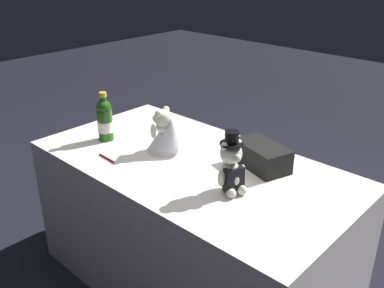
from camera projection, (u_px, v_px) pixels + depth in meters
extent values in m
plane|color=black|center=(192.00, 281.00, 2.51)|extent=(12.00, 12.00, 0.00)
cube|color=white|center=(192.00, 225.00, 2.35)|extent=(1.66, 0.87, 0.77)
ellipsoid|color=silver|center=(230.00, 176.00, 1.90)|extent=(0.11, 0.09, 0.14)
cube|color=black|center=(234.00, 179.00, 1.88)|extent=(0.07, 0.10, 0.11)
sphere|color=silver|center=(231.00, 153.00, 1.85)|extent=(0.10, 0.10, 0.10)
sphere|color=silver|center=(236.00, 158.00, 1.82)|extent=(0.04, 0.04, 0.04)
sphere|color=silver|center=(225.00, 146.00, 1.82)|extent=(0.04, 0.04, 0.04)
sphere|color=silver|center=(238.00, 143.00, 1.85)|extent=(0.04, 0.04, 0.04)
ellipsoid|color=silver|center=(221.00, 178.00, 1.86)|extent=(0.03, 0.03, 0.08)
ellipsoid|color=silver|center=(242.00, 172.00, 1.91)|extent=(0.03, 0.03, 0.08)
sphere|color=silver|center=(231.00, 193.00, 1.86)|extent=(0.04, 0.04, 0.04)
sphere|color=silver|center=(242.00, 190.00, 1.89)|extent=(0.04, 0.04, 0.04)
cylinder|color=black|center=(231.00, 144.00, 1.84)|extent=(0.10, 0.10, 0.01)
cylinder|color=black|center=(232.00, 137.00, 1.82)|extent=(0.06, 0.06, 0.05)
cone|color=white|center=(163.00, 138.00, 2.28)|extent=(0.19, 0.19, 0.14)
ellipsoid|color=white|center=(163.00, 128.00, 2.26)|extent=(0.08, 0.08, 0.06)
sphere|color=silver|center=(163.00, 118.00, 2.24)|extent=(0.10, 0.10, 0.10)
sphere|color=silver|center=(156.00, 118.00, 2.26)|extent=(0.04, 0.04, 0.04)
sphere|color=silver|center=(166.00, 110.00, 2.25)|extent=(0.04, 0.04, 0.04)
sphere|color=silver|center=(158.00, 113.00, 2.19)|extent=(0.04, 0.04, 0.04)
ellipsoid|color=silver|center=(165.00, 125.00, 2.31)|extent=(0.03, 0.03, 0.08)
ellipsoid|color=silver|center=(153.00, 131.00, 2.23)|extent=(0.03, 0.03, 0.08)
cone|color=white|center=(171.00, 132.00, 2.24)|extent=(0.17, 0.17, 0.15)
cylinder|color=#1E5114|center=(105.00, 125.00, 2.41)|extent=(0.08, 0.08, 0.18)
sphere|color=#1E5114|center=(104.00, 107.00, 2.37)|extent=(0.08, 0.08, 0.08)
cylinder|color=#1E5114|center=(103.00, 99.00, 2.35)|extent=(0.04, 0.04, 0.07)
cylinder|color=gold|center=(103.00, 94.00, 2.34)|extent=(0.04, 0.04, 0.02)
cylinder|color=silver|center=(106.00, 126.00, 2.41)|extent=(0.09, 0.09, 0.06)
cylinder|color=maroon|center=(107.00, 158.00, 2.22)|extent=(0.13, 0.02, 0.01)
cone|color=silver|center=(114.00, 162.00, 2.17)|extent=(0.02, 0.01, 0.01)
cube|color=black|center=(262.00, 156.00, 2.12)|extent=(0.32, 0.24, 0.12)
cube|color=#B7B7BF|center=(267.00, 150.00, 2.18)|extent=(0.03, 0.02, 0.03)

